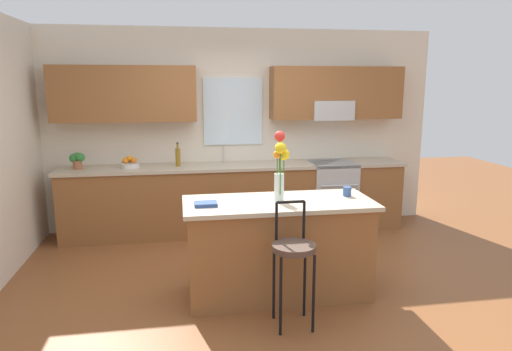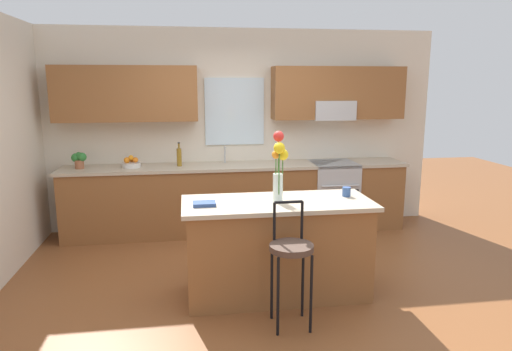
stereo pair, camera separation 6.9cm
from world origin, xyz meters
name	(u,v)px [view 1 (the left image)]	position (x,y,z in m)	size (l,w,h in m)	color
ground_plane	(257,283)	(0.00, 0.00, 0.00)	(14.00, 14.00, 0.00)	brown
back_wall_assembly	(235,118)	(0.03, 1.98, 1.51)	(5.60, 0.50, 2.70)	beige
counter_run	(236,198)	(0.00, 1.70, 0.47)	(4.56, 0.64, 0.92)	brown
sink_faucet	(224,153)	(-0.15, 1.84, 1.06)	(0.02, 0.13, 0.23)	#B7BABC
oven_range	(331,195)	(1.32, 1.68, 0.46)	(0.60, 0.64, 0.92)	#B7BABC
kitchen_island	(278,248)	(0.16, -0.26, 0.46)	(1.76, 0.74, 0.92)	brown
bar_stool_near	(294,253)	(0.16, -0.84, 0.64)	(0.36, 0.36, 1.04)	black
flower_vase	(280,163)	(0.16, -0.28, 1.28)	(0.15, 0.18, 0.65)	silver
mug_ceramic	(347,191)	(0.85, -0.18, 0.97)	(0.08, 0.08, 0.09)	#33518C
cookbook	(206,204)	(-0.52, -0.32, 0.94)	(0.20, 0.15, 0.03)	navy
fruit_bowl_oranges	(130,164)	(-1.37, 1.70, 0.97)	(0.24, 0.24, 0.16)	silver
bottle_olive_oil	(178,157)	(-0.76, 1.70, 1.04)	(0.06, 0.06, 0.31)	olive
potted_plant_small	(77,160)	(-2.01, 1.70, 1.04)	(0.19, 0.13, 0.21)	#9E5B3D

